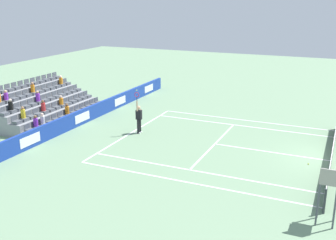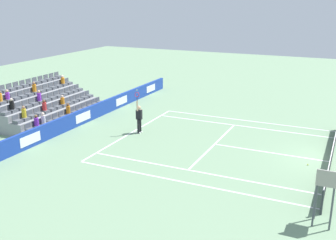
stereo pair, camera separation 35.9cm
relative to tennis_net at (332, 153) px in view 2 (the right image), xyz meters
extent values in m
plane|color=gray|center=(0.00, 0.00, -0.49)|extent=(80.00, 80.00, 0.00)
cube|color=white|center=(0.00, -11.89, -0.49)|extent=(10.97, 0.10, 0.01)
cube|color=white|center=(0.00, -6.40, -0.49)|extent=(8.23, 0.10, 0.01)
cube|color=white|center=(0.00, -3.20, -0.49)|extent=(0.10, 6.40, 0.01)
cube|color=white|center=(4.12, -5.95, -0.49)|extent=(0.10, 11.89, 0.01)
cube|color=white|center=(-4.12, -5.95, -0.49)|extent=(0.10, 11.89, 0.01)
cube|color=white|center=(5.49, -5.95, -0.49)|extent=(0.10, 11.89, 0.01)
cube|color=white|center=(-5.49, -5.95, -0.49)|extent=(0.10, 11.89, 0.01)
cube|color=white|center=(0.00, -11.79, -0.49)|extent=(0.10, 0.20, 0.01)
cube|color=#193899|center=(0.00, -15.84, 0.02)|extent=(24.97, 0.20, 1.02)
cube|color=white|center=(-9.99, -15.73, 0.02)|extent=(1.60, 0.01, 0.57)
cube|color=white|center=(-4.99, -15.73, 0.02)|extent=(1.60, 0.01, 0.57)
cube|color=white|center=(0.00, -15.73, 0.02)|extent=(1.60, 0.01, 0.57)
cube|color=white|center=(4.99, -15.73, 0.02)|extent=(1.60, 0.01, 0.57)
cylinder|color=#33383D|center=(5.94, 0.00, 0.04)|extent=(0.10, 0.10, 1.07)
cube|color=black|center=(0.00, 0.00, -0.03)|extent=(11.77, 0.02, 0.92)
cube|color=white|center=(0.00, 0.00, 0.45)|extent=(11.77, 0.04, 0.04)
cylinder|color=black|center=(-0.11, -11.42, -0.04)|extent=(0.16, 0.16, 0.90)
cylinder|color=black|center=(0.13, -11.41, -0.04)|extent=(0.16, 0.16, 0.90)
cube|color=white|center=(-0.11, -11.42, -0.45)|extent=(0.13, 0.26, 0.08)
cube|color=white|center=(0.13, -11.41, -0.45)|extent=(0.13, 0.26, 0.08)
cube|color=black|center=(0.01, -11.42, 0.71)|extent=(0.23, 0.37, 0.60)
sphere|color=#D3A884|center=(0.01, -11.42, 1.17)|extent=(0.24, 0.24, 0.24)
cylinder|color=#D3A884|center=(0.23, -11.41, 1.32)|extent=(0.09, 0.09, 0.62)
cylinder|color=#D3A884|center=(-0.21, -11.37, 0.73)|extent=(0.09, 0.09, 0.56)
cylinder|color=black|center=(0.23, -11.41, 1.77)|extent=(0.04, 0.04, 0.28)
torus|color=red|center=(0.23, -11.41, 2.05)|extent=(0.04, 0.31, 0.31)
sphere|color=#D1E533|center=(0.23, -11.41, 2.33)|extent=(0.07, 0.07, 0.07)
cylinder|color=#474C54|center=(6.39, -0.21, 0.36)|extent=(0.07, 0.07, 1.71)
cylinder|color=#474C54|center=(6.39, 0.39, 0.36)|extent=(0.07, 0.07, 1.71)
cylinder|color=#474C54|center=(6.99, -0.21, 0.36)|extent=(0.07, 0.07, 1.71)
cylinder|color=#474C54|center=(6.99, 0.39, 0.36)|extent=(0.07, 0.07, 1.71)
cube|color=gray|center=(6.69, 0.09, 1.26)|extent=(0.70, 0.70, 0.08)
cube|color=gray|center=(7.01, 0.09, 1.57)|extent=(0.06, 0.70, 0.55)
cube|color=#474C54|center=(6.69, -0.23, 1.44)|extent=(0.56, 0.05, 0.04)
cube|color=#474C54|center=(6.69, 0.41, 1.44)|extent=(0.56, 0.05, 0.04)
cube|color=gray|center=(0.00, -16.92, -0.28)|extent=(8.06, 0.95, 0.42)
cube|color=#545960|center=(-3.72, -16.92, 0.03)|extent=(0.48, 0.44, 0.20)
cube|color=#545960|center=(-3.72, -17.12, 0.28)|extent=(0.48, 0.04, 0.30)
cube|color=#545960|center=(-3.10, -16.92, 0.03)|extent=(0.48, 0.44, 0.20)
cube|color=#545960|center=(-3.10, -17.12, 0.28)|extent=(0.48, 0.04, 0.30)
cube|color=#545960|center=(-2.48, -16.92, 0.03)|extent=(0.48, 0.44, 0.20)
cube|color=#545960|center=(-2.48, -17.12, 0.28)|extent=(0.48, 0.04, 0.30)
cube|color=#545960|center=(-1.86, -16.92, 0.03)|extent=(0.48, 0.44, 0.20)
cube|color=#545960|center=(-1.86, -17.12, 0.28)|extent=(0.48, 0.04, 0.30)
cube|color=#545960|center=(-1.24, -16.92, 0.03)|extent=(0.48, 0.44, 0.20)
cube|color=#545960|center=(-1.24, -17.12, 0.28)|extent=(0.48, 0.04, 0.30)
cube|color=#545960|center=(-0.62, -16.92, 0.03)|extent=(0.48, 0.44, 0.20)
cube|color=#545960|center=(-0.62, -17.12, 0.28)|extent=(0.48, 0.04, 0.30)
cube|color=#545960|center=(0.00, -16.92, 0.03)|extent=(0.48, 0.44, 0.20)
cube|color=#545960|center=(0.00, -17.12, 0.28)|extent=(0.48, 0.04, 0.30)
cube|color=#545960|center=(0.62, -16.92, 0.03)|extent=(0.48, 0.44, 0.20)
cube|color=#545960|center=(0.62, -17.12, 0.28)|extent=(0.48, 0.04, 0.30)
cube|color=#545960|center=(1.24, -16.92, 0.03)|extent=(0.48, 0.44, 0.20)
cube|color=#545960|center=(1.24, -17.12, 0.28)|extent=(0.48, 0.04, 0.30)
cube|color=#545960|center=(1.86, -16.92, 0.03)|extent=(0.48, 0.44, 0.20)
cube|color=#545960|center=(1.86, -17.12, 0.28)|extent=(0.48, 0.04, 0.30)
cube|color=#545960|center=(2.48, -16.92, 0.03)|extent=(0.48, 0.44, 0.20)
cube|color=#545960|center=(2.48, -17.12, 0.28)|extent=(0.48, 0.04, 0.30)
cube|color=#545960|center=(3.10, -16.92, 0.03)|extent=(0.48, 0.44, 0.20)
cube|color=#545960|center=(3.10, -17.12, 0.28)|extent=(0.48, 0.04, 0.30)
cube|color=#545960|center=(3.72, -16.92, 0.03)|extent=(0.48, 0.44, 0.20)
cube|color=#545960|center=(3.72, -17.12, 0.28)|extent=(0.48, 0.04, 0.30)
cube|color=gray|center=(0.00, -17.87, -0.07)|extent=(8.06, 0.95, 0.84)
cube|color=#545960|center=(-3.72, -17.87, 0.45)|extent=(0.48, 0.44, 0.20)
cube|color=#545960|center=(-3.72, -18.07, 0.70)|extent=(0.48, 0.04, 0.30)
cube|color=#545960|center=(-3.10, -17.87, 0.45)|extent=(0.48, 0.44, 0.20)
cube|color=#545960|center=(-3.10, -18.07, 0.70)|extent=(0.48, 0.04, 0.30)
cube|color=#545960|center=(-2.48, -17.87, 0.45)|extent=(0.48, 0.44, 0.20)
cube|color=#545960|center=(-2.48, -18.07, 0.70)|extent=(0.48, 0.04, 0.30)
cube|color=#545960|center=(-1.86, -17.87, 0.45)|extent=(0.48, 0.44, 0.20)
cube|color=#545960|center=(-1.86, -18.07, 0.70)|extent=(0.48, 0.04, 0.30)
cube|color=#545960|center=(-1.24, -17.87, 0.45)|extent=(0.48, 0.44, 0.20)
cube|color=#545960|center=(-1.24, -18.07, 0.70)|extent=(0.48, 0.04, 0.30)
cube|color=#545960|center=(-0.62, -17.87, 0.45)|extent=(0.48, 0.44, 0.20)
cube|color=#545960|center=(-0.62, -18.07, 0.70)|extent=(0.48, 0.04, 0.30)
cube|color=#545960|center=(0.00, -17.87, 0.45)|extent=(0.48, 0.44, 0.20)
cube|color=#545960|center=(0.00, -18.07, 0.70)|extent=(0.48, 0.04, 0.30)
cube|color=#545960|center=(0.62, -17.87, 0.45)|extent=(0.48, 0.44, 0.20)
cube|color=#545960|center=(0.62, -18.07, 0.70)|extent=(0.48, 0.04, 0.30)
cube|color=#545960|center=(1.24, -17.87, 0.45)|extent=(0.48, 0.44, 0.20)
cube|color=#545960|center=(1.24, -18.07, 0.70)|extent=(0.48, 0.04, 0.30)
cube|color=#545960|center=(1.86, -17.87, 0.45)|extent=(0.48, 0.44, 0.20)
cube|color=#545960|center=(1.86, -18.07, 0.70)|extent=(0.48, 0.04, 0.30)
cube|color=#545960|center=(2.48, -17.87, 0.45)|extent=(0.48, 0.44, 0.20)
cube|color=#545960|center=(2.48, -18.07, 0.70)|extent=(0.48, 0.04, 0.30)
cube|color=#545960|center=(3.10, -17.87, 0.45)|extent=(0.48, 0.44, 0.20)
cube|color=#545960|center=(3.10, -18.07, 0.70)|extent=(0.48, 0.04, 0.30)
cube|color=#545960|center=(3.72, -17.87, 0.45)|extent=(0.48, 0.44, 0.20)
cube|color=#545960|center=(3.72, -18.07, 0.70)|extent=(0.48, 0.04, 0.30)
cube|color=gray|center=(0.00, -18.82, 0.14)|extent=(8.06, 0.95, 1.26)
cube|color=#545960|center=(-3.72, -18.82, 0.87)|extent=(0.48, 0.44, 0.20)
cube|color=#545960|center=(-3.72, -19.02, 1.12)|extent=(0.48, 0.04, 0.30)
cube|color=#545960|center=(-3.10, -18.82, 0.87)|extent=(0.48, 0.44, 0.20)
cube|color=#545960|center=(-3.10, -19.02, 1.12)|extent=(0.48, 0.04, 0.30)
cube|color=#545960|center=(-2.48, -18.82, 0.87)|extent=(0.48, 0.44, 0.20)
cube|color=#545960|center=(-2.48, -19.02, 1.12)|extent=(0.48, 0.04, 0.30)
cube|color=#545960|center=(-1.86, -18.82, 0.87)|extent=(0.48, 0.44, 0.20)
cube|color=#545960|center=(-1.86, -19.02, 1.12)|extent=(0.48, 0.04, 0.30)
cube|color=#545960|center=(-1.24, -18.82, 0.87)|extent=(0.48, 0.44, 0.20)
cube|color=#545960|center=(-1.24, -19.02, 1.12)|extent=(0.48, 0.04, 0.30)
cube|color=#545960|center=(-0.62, -18.82, 0.87)|extent=(0.48, 0.44, 0.20)
cube|color=#545960|center=(-0.62, -19.02, 1.12)|extent=(0.48, 0.04, 0.30)
cube|color=#545960|center=(0.00, -18.82, 0.87)|extent=(0.48, 0.44, 0.20)
cube|color=#545960|center=(0.00, -19.02, 1.12)|extent=(0.48, 0.04, 0.30)
cube|color=#545960|center=(0.62, -18.82, 0.87)|extent=(0.48, 0.44, 0.20)
cube|color=#545960|center=(0.62, -19.02, 1.12)|extent=(0.48, 0.04, 0.30)
cube|color=#545960|center=(1.24, -18.82, 0.87)|extent=(0.48, 0.44, 0.20)
cube|color=#545960|center=(1.24, -19.02, 1.12)|extent=(0.48, 0.04, 0.30)
cube|color=#545960|center=(1.86, -18.82, 0.87)|extent=(0.48, 0.44, 0.20)
cube|color=#545960|center=(1.86, -19.02, 1.12)|extent=(0.48, 0.04, 0.30)
cube|color=#545960|center=(2.48, -18.82, 0.87)|extent=(0.48, 0.44, 0.20)
cube|color=#545960|center=(2.48, -19.02, 1.12)|extent=(0.48, 0.04, 0.30)
cube|color=#545960|center=(3.10, -18.82, 0.87)|extent=(0.48, 0.44, 0.20)
cube|color=#545960|center=(3.10, -19.02, 1.12)|extent=(0.48, 0.04, 0.30)
cube|color=#545960|center=(3.72, -18.82, 0.87)|extent=(0.48, 0.44, 0.20)
cube|color=#545960|center=(3.72, -19.02, 1.12)|extent=(0.48, 0.04, 0.30)
cube|color=gray|center=(0.00, -19.77, 0.35)|extent=(8.06, 0.95, 1.68)
cube|color=#545960|center=(-3.72, -19.77, 1.29)|extent=(0.48, 0.44, 0.20)
cube|color=#545960|center=(-3.72, -19.97, 1.54)|extent=(0.48, 0.04, 0.30)
cube|color=#545960|center=(-3.10, -19.77, 1.29)|extent=(0.48, 0.44, 0.20)
cube|color=#545960|center=(-3.10, -19.97, 1.54)|extent=(0.48, 0.04, 0.30)
cube|color=#545960|center=(-2.48, -19.77, 1.29)|extent=(0.48, 0.44, 0.20)
cube|color=#545960|center=(-2.48, -19.97, 1.54)|extent=(0.48, 0.04, 0.30)
cube|color=#545960|center=(-1.86, -19.77, 1.29)|extent=(0.48, 0.44, 0.20)
cube|color=#545960|center=(-1.86, -19.97, 1.54)|extent=(0.48, 0.04, 0.30)
cube|color=#545960|center=(-1.24, -19.77, 1.29)|extent=(0.48, 0.44, 0.20)
cube|color=#545960|center=(-1.24, -19.97, 1.54)|extent=(0.48, 0.04, 0.30)
cube|color=#545960|center=(-0.62, -19.77, 1.29)|extent=(0.48, 0.44, 0.20)
cube|color=#545960|center=(-0.62, -19.97, 1.54)|extent=(0.48, 0.04, 0.30)
cube|color=#545960|center=(0.00, -19.77, 1.29)|extent=(0.48, 0.44, 0.20)
cube|color=#545960|center=(0.00, -19.97, 1.54)|extent=(0.48, 0.04, 0.30)
cube|color=#545960|center=(0.62, -19.77, 1.29)|extent=(0.48, 0.44, 0.20)
cube|color=#545960|center=(0.62, -19.97, 1.54)|extent=(0.48, 0.04, 0.30)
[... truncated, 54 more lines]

